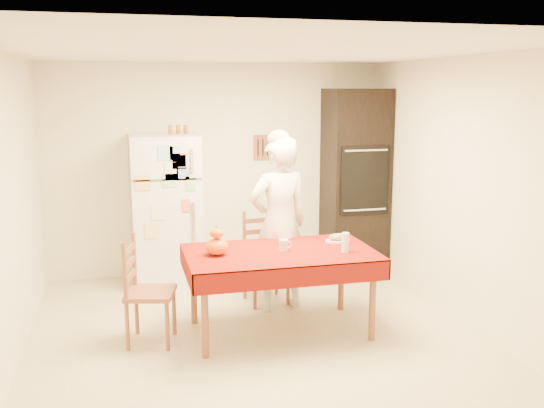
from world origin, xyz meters
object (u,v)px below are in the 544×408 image
object	(u,v)px
dining_table	(280,259)
chair_left	(143,287)
coffee_mug	(283,245)
pumpkin_lower	(217,247)
oven_cabinet	(355,180)
chair_far	(264,253)
bread_plate	(338,241)
seated_woman	(279,224)
refrigerator	(166,210)
wine_glass	(345,242)

from	to	relation	value
dining_table	chair_left	distance (m)	1.23
coffee_mug	pumpkin_lower	bearing A→B (deg)	179.88
oven_cabinet	chair_far	world-z (taller)	oven_cabinet
bread_plate	chair_left	bearing A→B (deg)	-175.67
seated_woman	bread_plate	size ratio (longest dim) A/B	7.30
dining_table	bread_plate	size ratio (longest dim) A/B	7.08
oven_cabinet	bread_plate	bearing A→B (deg)	-116.88
refrigerator	bread_plate	world-z (taller)	refrigerator
coffee_mug	bread_plate	distance (m)	0.61
pumpkin_lower	wine_glass	world-z (taller)	wine_glass
refrigerator	coffee_mug	xyz separation A→B (m)	(0.92, -1.67, -0.04)
bread_plate	oven_cabinet	bearing A→B (deg)	63.12
chair_left	wine_glass	xyz separation A→B (m)	(1.78, -0.22, 0.34)
seated_woman	pumpkin_lower	bearing A→B (deg)	26.90
wine_glass	pumpkin_lower	bearing A→B (deg)	171.02
oven_cabinet	dining_table	distance (m)	2.26
pumpkin_lower	bread_plate	distance (m)	1.20
chair_left	coffee_mug	bearing A→B (deg)	-77.98
bread_plate	dining_table	bearing A→B (deg)	-162.50
refrigerator	pumpkin_lower	xyz separation A→B (m)	(0.31, -1.67, -0.01)
pumpkin_lower	coffee_mug	bearing A→B (deg)	-0.12
oven_cabinet	wine_glass	world-z (taller)	oven_cabinet
wine_glass	oven_cabinet	bearing A→B (deg)	66.16
coffee_mug	wine_glass	world-z (taller)	wine_glass
dining_table	chair_left	world-z (taller)	chair_left
wine_glass	chair_left	bearing A→B (deg)	172.91
coffee_mug	pumpkin_lower	xyz separation A→B (m)	(-0.60, 0.00, 0.03)
chair_left	chair_far	bearing A→B (deg)	-43.66
dining_table	pumpkin_lower	distance (m)	0.59
chair_far	bread_plate	xyz separation A→B (m)	(0.57, -0.66, 0.26)
coffee_mug	wine_glass	bearing A→B (deg)	-18.63
refrigerator	pumpkin_lower	world-z (taller)	refrigerator
seated_woman	pumpkin_lower	size ratio (longest dim) A/B	8.70
refrigerator	coffee_mug	size ratio (longest dim) A/B	17.00
pumpkin_lower	wine_glass	size ratio (longest dim) A/B	1.14
oven_cabinet	seated_woman	bearing A→B (deg)	-137.68
chair_left	oven_cabinet	bearing A→B (deg)	-43.38
chair_far	seated_woman	distance (m)	0.47
coffee_mug	pumpkin_lower	distance (m)	0.60
refrigerator	pumpkin_lower	distance (m)	1.70
chair_far	wine_glass	size ratio (longest dim) A/B	5.40
seated_woman	wine_glass	xyz separation A→B (m)	(0.42, -0.75, -0.03)
chair_far	seated_woman	bearing A→B (deg)	-78.69
oven_cabinet	chair_far	distance (m)	1.70
dining_table	coffee_mug	xyz separation A→B (m)	(0.04, 0.01, 0.12)
chair_left	pumpkin_lower	xyz separation A→B (m)	(0.65, -0.04, 0.33)
oven_cabinet	seated_woman	size ratio (longest dim) A/B	1.26
chair_far	pumpkin_lower	xyz separation A→B (m)	(-0.62, -0.85, 0.33)
dining_table	bread_plate	distance (m)	0.66
refrigerator	oven_cabinet	xyz separation A→B (m)	(2.28, 0.05, 0.25)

